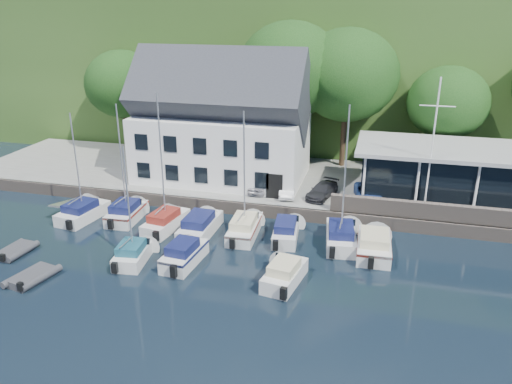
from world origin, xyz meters
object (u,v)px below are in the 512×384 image
boat_r1_1 (122,162)px  dinghy_1 (32,275)px  car_dgrey (322,190)px  boat_r2_3 (285,272)px  boat_r1_4 (244,175)px  harbor_building (222,128)px  boat_r1_2 (162,171)px  boat_r1_7 (374,242)px  boat_r1_6 (345,180)px  boat_r1_5 (286,229)px  flagpole (432,148)px  car_blue (368,193)px  boat_r2_2 (184,252)px  club_pavilion (443,172)px  boat_r1_3 (200,224)px  dinghy_0 (15,250)px  car_white (288,188)px  car_silver (260,183)px  boat_r1_0 (76,163)px  boat_r2_1 (128,201)px

boat_r1_1 → dinghy_1: (-1.15, -9.35, -4.24)m
car_dgrey → boat_r2_3: bearing=-76.5°
boat_r1_1 → boat_r1_4: bearing=-5.4°
harbor_building → boat_r1_2: harbor_building is taller
boat_r1_1 → boat_r1_7: size_ratio=1.44×
boat_r1_6 → car_dgrey: bearing=102.3°
boat_r2_3 → boat_r1_6: bearing=75.0°
boat_r1_5 → boat_r1_6: size_ratio=0.65×
boat_r1_6 → boat_r1_5: bearing=173.1°
flagpole → car_blue: bearing=164.5°
boat_r1_1 → boat_r2_2: (6.72, -5.17, -3.80)m
harbor_building → boat_r1_1: size_ratio=1.57×
club_pavilion → boat_r1_3: (-16.63, -8.93, -2.29)m
dinghy_1 → dinghy_0: bearing=153.5°
car_white → dinghy_1: 19.38m
car_blue → club_pavilion: bearing=14.9°
car_white → boat_r1_1: boat_r1_1 is taller
car_silver → car_white: size_ratio=1.09×
car_silver → boat_r1_3: bearing=-112.8°
boat_r1_1 → dinghy_1: bearing=-100.4°
car_white → boat_r1_0: bearing=-164.5°
club_pavilion → car_dgrey: size_ratio=3.52×
boat_r1_2 → boat_r1_4: bearing=12.1°
boat_r1_3 → boat_r2_1: (-2.67, -4.85, 3.36)m
boat_r1_0 → dinghy_1: size_ratio=3.01×
boat_r2_1 → dinghy_1: size_ratio=2.78×
boat_r1_4 → boat_r2_1: (-5.77, -5.39, -0.32)m
car_white → dinghy_0: 19.87m
car_dgrey → boat_r1_2: bearing=-131.1°
boat_r1_3 → harbor_building: bearing=99.0°
flagpole → boat_r2_1: size_ratio=1.18×
car_silver → boat_r1_1: (-8.77, -6.05, 2.96)m
boat_r1_0 → boat_r1_5: (15.43, 0.62, -3.74)m
car_white → boat_r2_1: bearing=-132.1°
club_pavilion → boat_r1_5: 13.58m
car_dgrey → dinghy_0: car_dgrey is taller
boat_r1_0 → car_white: bearing=31.8°
boat_r1_0 → boat_r1_4: size_ratio=1.00×
car_blue → boat_r1_5: size_ratio=0.62×
car_white → flagpole: 11.19m
car_dgrey → flagpole: size_ratio=0.39×
boat_r1_5 → flagpole: bearing=21.4°
car_blue → boat_r1_7: size_ratio=0.59×
boat_r1_3 → boat_r1_7: 11.96m
harbor_building → boat_r1_4: 9.99m
car_silver → boat_r2_1: (-5.27, -11.76, 2.49)m
car_dgrey → boat_r1_3: (-7.70, -6.66, -0.78)m
car_white → boat_r1_1: (-11.14, -5.58, 3.03)m
boat_r1_1 → dinghy_0: (-4.37, -6.77, -4.26)m
club_pavilion → boat_r1_0: size_ratio=1.48×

